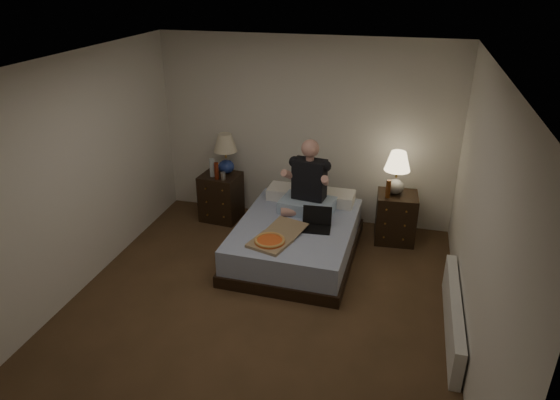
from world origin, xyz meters
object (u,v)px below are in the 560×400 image
(beer_bottle_left, at_px, (216,171))
(laptop, at_px, (316,220))
(nightstand_right, at_px, (396,217))
(lamp_left, at_px, (226,154))
(lamp_right, at_px, (397,173))
(bed, at_px, (296,239))
(radiator, at_px, (453,315))
(beer_bottle_right, at_px, (388,189))
(nightstand_left, at_px, (221,197))
(water_bottle, at_px, (212,168))
(soda_can, at_px, (223,176))
(person, at_px, (308,177))
(pizza_box, at_px, (270,241))

(beer_bottle_left, relative_size, laptop, 0.68)
(nightstand_right, height_order, lamp_left, lamp_left)
(laptop, bearing_deg, lamp_right, 39.66)
(bed, height_order, laptop, laptop)
(radiator, bearing_deg, lamp_right, 111.45)
(beer_bottle_right, height_order, radiator, beer_bottle_right)
(nightstand_left, height_order, water_bottle, water_bottle)
(water_bottle, xyz_separation_m, soda_can, (0.18, -0.07, -0.07))
(nightstand_right, xyz_separation_m, lamp_right, (-0.05, 0.02, 0.60))
(lamp_left, height_order, soda_can, lamp_left)
(lamp_right, relative_size, person, 0.60)
(laptop, bearing_deg, beer_bottle_right, 37.28)
(lamp_right, xyz_separation_m, laptop, (-0.85, -0.83, -0.36))
(water_bottle, bearing_deg, lamp_left, 49.09)
(soda_can, relative_size, laptop, 0.29)
(nightstand_left, xyz_separation_m, pizza_box, (1.07, -1.30, 0.16))
(soda_can, bearing_deg, person, -11.09)
(lamp_right, height_order, pizza_box, lamp_right)
(beer_bottle_right, xyz_separation_m, radiator, (0.76, -1.60, -0.56))
(water_bottle, xyz_separation_m, laptop, (1.59, -0.76, -0.22))
(nightstand_right, height_order, radiator, nightstand_right)
(person, xyz_separation_m, pizza_box, (-0.23, -0.92, -0.42))
(beer_bottle_left, xyz_separation_m, person, (1.30, -0.24, 0.14))
(nightstand_right, bearing_deg, lamp_left, 172.94)
(nightstand_left, xyz_separation_m, beer_bottle_right, (2.27, -0.14, 0.43))
(bed, height_order, nightstand_left, nightstand_left)
(soda_can, bearing_deg, nightstand_left, 125.34)
(lamp_left, height_order, beer_bottle_left, lamp_left)
(beer_bottle_left, distance_m, person, 1.33)
(person, bearing_deg, beer_bottle_right, 21.37)
(bed, bearing_deg, water_bottle, 155.00)
(lamp_right, distance_m, person, 1.11)
(soda_can, bearing_deg, beer_bottle_right, 0.10)
(radiator, bearing_deg, water_bottle, 151.83)
(nightstand_right, bearing_deg, nightstand_left, 175.26)
(beer_bottle_right, height_order, pizza_box, beer_bottle_right)
(beer_bottle_right, distance_m, laptop, 1.05)
(nightstand_left, bearing_deg, water_bottle, -133.29)
(beer_bottle_left, distance_m, laptop, 1.66)
(beer_bottle_right, relative_size, pizza_box, 0.30)
(nightstand_right, height_order, water_bottle, water_bottle)
(lamp_right, bearing_deg, radiator, -68.55)
(nightstand_right, bearing_deg, lamp_right, 152.67)
(nightstand_right, bearing_deg, water_bottle, 176.91)
(soda_can, xyz_separation_m, pizza_box, (0.97, -1.16, -0.22))
(lamp_right, height_order, person, person)
(nightstand_left, height_order, pizza_box, nightstand_left)
(beer_bottle_right, xyz_separation_m, person, (-0.96, -0.24, 0.15))
(soda_can, relative_size, pizza_box, 0.13)
(bed, distance_m, radiator, 2.06)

